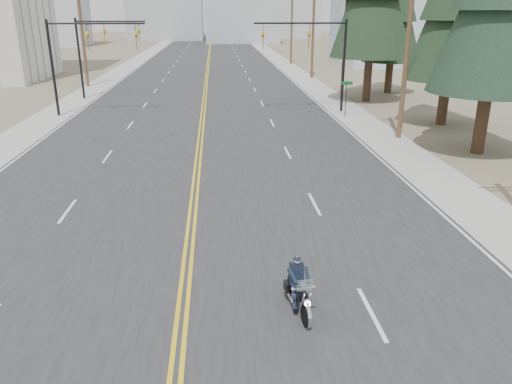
{
  "coord_description": "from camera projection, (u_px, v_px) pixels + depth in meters",
  "views": [
    {
      "loc": [
        1.05,
        -7.01,
        7.56
      ],
      "look_at": [
        2.36,
        9.32,
        1.6
      ],
      "focal_mm": 35.0,
      "sensor_mm": 36.0,
      "label": 1
    }
  ],
  "objects": [
    {
      "name": "haze_bldg_c",
      "position": [
        387.0,
        4.0,
        112.03
      ],
      "size": [
        16.0,
        12.0,
        18.0
      ],
      "primitive_type": "cube",
      "color": "#B7BCC6",
      "rests_on": "ground"
    },
    {
      "name": "utility_pole_b",
      "position": [
        408.0,
        39.0,
        29.5
      ],
      "size": [
        2.2,
        0.3,
        11.5
      ],
      "color": "brown",
      "rests_on": "ground"
    },
    {
      "name": "traffic_mast_right",
      "position": [
        319.0,
        47.0,
        38.03
      ],
      "size": [
        7.1,
        0.26,
        7.0
      ],
      "color": "black",
      "rests_on": "ground"
    },
    {
      "name": "haze_bldg_f",
      "position": [
        9.0,
        9.0,
        124.37
      ],
      "size": [
        12.0,
        12.0,
        16.0
      ],
      "primitive_type": "cube",
      "color": "#ADB2B7",
      "rests_on": "ground"
    },
    {
      "name": "road",
      "position": [
        208.0,
        65.0,
        74.64
      ],
      "size": [
        20.0,
        200.0,
        0.01
      ],
      "primitive_type": "cube",
      "color": "#303033",
      "rests_on": "ground"
    },
    {
      "name": "sidewalk_right",
      "position": [
        284.0,
        64.0,
        75.5
      ],
      "size": [
        3.0,
        200.0,
        0.01
      ],
      "primitive_type": "cube",
      "color": "#A5A5A0",
      "rests_on": "ground"
    },
    {
      "name": "street_sign",
      "position": [
        346.0,
        93.0,
        37.36
      ],
      "size": [
        0.9,
        0.06,
        2.62
      ],
      "color": "black",
      "rests_on": "ground"
    },
    {
      "name": "motorcyclist",
      "position": [
        299.0,
        287.0,
        13.09
      ],
      "size": [
        1.04,
        2.0,
        1.49
      ],
      "primitive_type": null,
      "rotation": [
        0.0,
        0.0,
        3.26
      ],
      "color": "black",
      "rests_on": "ground"
    },
    {
      "name": "utility_pole_d",
      "position": [
        313.0,
        25.0,
        57.61
      ],
      "size": [
        2.2,
        0.3,
        11.5
      ],
      "color": "brown",
      "rests_on": "ground"
    },
    {
      "name": "utility_pole_c",
      "position": [
        345.0,
        33.0,
        43.64
      ],
      "size": [
        2.2,
        0.3,
        11.0
      ],
      "color": "brown",
      "rests_on": "ground"
    },
    {
      "name": "sidewalk_left",
      "position": [
        130.0,
        65.0,
        73.78
      ],
      "size": [
        3.0,
        200.0,
        0.01
      ],
      "primitive_type": "cube",
      "color": "#A5A5A0",
      "rests_on": "ground"
    },
    {
      "name": "conifer_far",
      "position": [
        396.0,
        0.0,
        46.06
      ],
      "size": [
        5.56,
        5.56,
        14.9
      ],
      "rotation": [
        0.0,
        0.0,
        0.02
      ],
      "color": "#382619",
      "rests_on": "ground"
    },
    {
      "name": "haze_bldg_b",
      "position": [
        242.0,
        13.0,
        124.37
      ],
      "size": [
        18.0,
        14.0,
        14.0
      ],
      "primitive_type": "cube",
      "color": "#ADB2B7",
      "rests_on": "ground"
    },
    {
      "name": "utility_pole_e",
      "position": [
        292.0,
        24.0,
        73.62
      ],
      "size": [
        2.2,
        0.3,
        11.0
      ],
      "color": "brown",
      "rests_on": "ground"
    },
    {
      "name": "traffic_mast_far",
      "position": [
        97.0,
        43.0,
        44.17
      ],
      "size": [
        6.1,
        0.26,
        7.0
      ],
      "color": "black",
      "rests_on": "ground"
    },
    {
      "name": "utility_pole_left",
      "position": [
        82.0,
        32.0,
        51.22
      ],
      "size": [
        2.2,
        0.3,
        10.5
      ],
      "color": "brown",
      "rests_on": "ground"
    },
    {
      "name": "haze_bldg_e",
      "position": [
        294.0,
        16.0,
        149.4
      ],
      "size": [
        14.0,
        14.0,
        12.0
      ],
      "primitive_type": "cube",
      "color": "#B7BCC6",
      "rests_on": "ground"
    },
    {
      "name": "traffic_mast_left",
      "position": [
        78.0,
        49.0,
        36.68
      ],
      "size": [
        7.1,
        0.26,
        7.0
      ],
      "color": "black",
      "rests_on": "ground"
    }
  ]
}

